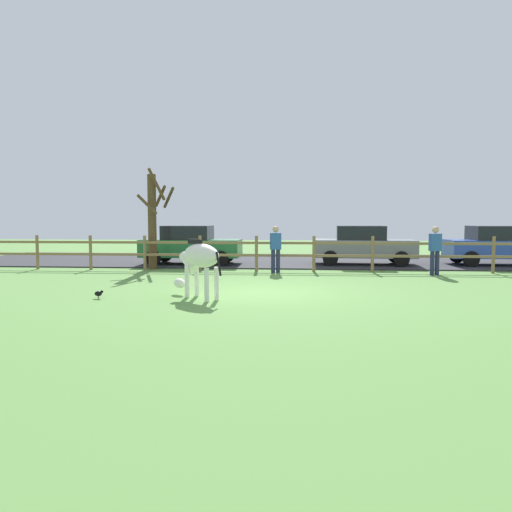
% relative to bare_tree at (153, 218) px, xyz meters
% --- Properties ---
extents(ground_plane, '(60.00, 60.00, 0.00)m').
position_rel_bare_tree_xyz_m(ground_plane, '(4.58, -5.35, -1.91)').
color(ground_plane, '#5B8C42').
extents(parking_asphalt, '(28.00, 7.40, 0.05)m').
position_rel_bare_tree_xyz_m(parking_asphalt, '(4.58, 3.95, -1.88)').
color(parking_asphalt, '#2D2D33').
rests_on(parking_asphalt, ground_plane).
extents(paddock_fence, '(20.74, 0.11, 1.28)m').
position_rel_bare_tree_xyz_m(paddock_fence, '(3.89, -0.35, -1.18)').
color(paddock_fence, olive).
rests_on(paddock_fence, ground_plane).
extents(bare_tree, '(1.41, 1.45, 3.74)m').
position_rel_bare_tree_xyz_m(bare_tree, '(0.00, 0.00, 0.00)').
color(bare_tree, '#513A23').
rests_on(bare_tree, ground_plane).
extents(zebra, '(1.53, 1.47, 1.41)m').
position_rel_bare_tree_xyz_m(zebra, '(3.04, -6.43, -0.98)').
color(zebra, white).
rests_on(zebra, ground_plane).
extents(crow_on_grass, '(0.21, 0.10, 0.20)m').
position_rel_bare_tree_xyz_m(crow_on_grass, '(0.65, -6.66, -1.78)').
color(crow_on_grass, black).
rests_on(crow_on_grass, ground_plane).
extents(parked_car_grey, '(4.09, 2.06, 1.56)m').
position_rel_bare_tree_xyz_m(parked_car_grey, '(8.02, 2.11, -1.07)').
color(parked_car_grey, slate).
rests_on(parked_car_grey, parking_asphalt).
extents(parked_car_green, '(4.01, 1.90, 1.56)m').
position_rel_bare_tree_xyz_m(parked_car_green, '(1.02, 1.74, -1.07)').
color(parked_car_green, '#236B38').
rests_on(parked_car_green, parking_asphalt).
extents(parked_car_blue, '(4.01, 1.90, 1.56)m').
position_rel_bare_tree_xyz_m(parked_car_blue, '(13.35, 2.27, -1.07)').
color(parked_car_blue, '#2D4CAD').
rests_on(parked_car_blue, parking_asphalt).
extents(visitor_left_of_tree, '(0.40, 0.31, 1.64)m').
position_rel_bare_tree_xyz_m(visitor_left_of_tree, '(4.61, -0.81, -1.00)').
color(visitor_left_of_tree, '#232847').
rests_on(visitor_left_of_tree, ground_plane).
extents(visitor_right_of_tree, '(0.40, 0.30, 1.64)m').
position_rel_bare_tree_xyz_m(visitor_right_of_tree, '(9.95, -1.13, -1.00)').
color(visitor_right_of_tree, '#232847').
rests_on(visitor_right_of_tree, ground_plane).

